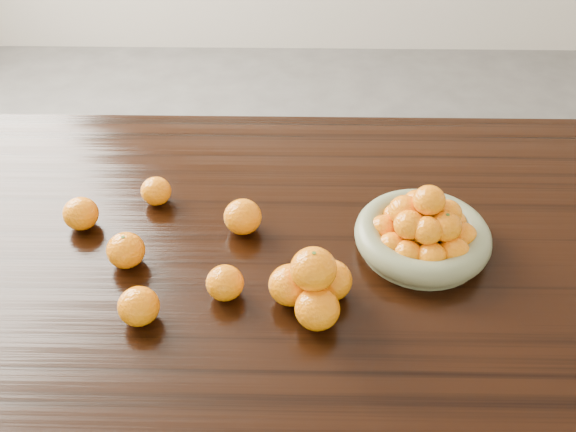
{
  "coord_description": "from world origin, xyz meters",
  "views": [
    {
      "loc": [
        -0.03,
        -1.02,
        1.68
      ],
      "look_at": [
        -0.05,
        -0.02,
        0.83
      ],
      "focal_mm": 40.0,
      "sensor_mm": 36.0,
      "label": 1
    }
  ],
  "objects_px": {
    "fruit_bowl": "(424,232)",
    "dining_table": "(310,268)",
    "orange_pyramid": "(313,285)",
    "loose_orange_0": "(126,250)"
  },
  "relations": [
    {
      "from": "fruit_bowl",
      "to": "loose_orange_0",
      "type": "xyz_separation_m",
      "value": [
        -0.61,
        -0.06,
        -0.01
      ]
    },
    {
      "from": "fruit_bowl",
      "to": "dining_table",
      "type": "bearing_deg",
      "value": 174.3
    },
    {
      "from": "fruit_bowl",
      "to": "loose_orange_0",
      "type": "relative_size",
      "value": 3.64
    },
    {
      "from": "orange_pyramid",
      "to": "dining_table",
      "type": "bearing_deg",
      "value": 90.29
    },
    {
      "from": "dining_table",
      "to": "loose_orange_0",
      "type": "xyz_separation_m",
      "value": [
        -0.38,
        -0.08,
        0.13
      ]
    },
    {
      "from": "dining_table",
      "to": "orange_pyramid",
      "type": "xyz_separation_m",
      "value": [
        0.0,
        -0.19,
        0.14
      ]
    },
    {
      "from": "dining_table",
      "to": "fruit_bowl",
      "type": "height_order",
      "value": "fruit_bowl"
    },
    {
      "from": "loose_orange_0",
      "to": "fruit_bowl",
      "type": "bearing_deg",
      "value": 5.5
    },
    {
      "from": "dining_table",
      "to": "fruit_bowl",
      "type": "relative_size",
      "value": 7.03
    },
    {
      "from": "orange_pyramid",
      "to": "loose_orange_0",
      "type": "distance_m",
      "value": 0.39
    }
  ]
}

